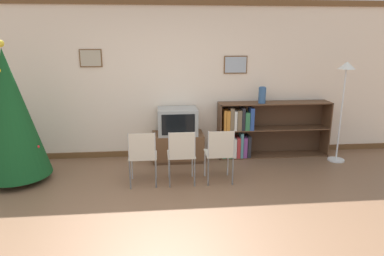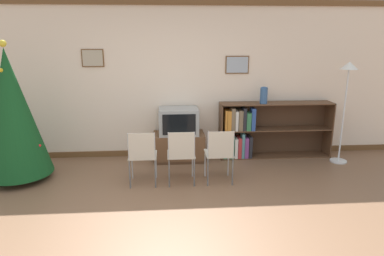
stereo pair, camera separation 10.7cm
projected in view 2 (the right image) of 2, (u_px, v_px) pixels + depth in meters
ground_plane at (172, 231)px, 3.82m from camera, size 24.00×24.00×0.00m
wall_back at (168, 81)px, 5.97m from camera, size 8.93×0.11×2.70m
christmas_tree at (12, 113)px, 4.95m from camera, size 0.96×0.96×2.06m
tv_console at (179, 147)px, 5.96m from camera, size 0.88×0.51×0.48m
television at (179, 121)px, 5.84m from camera, size 0.67×0.49×0.44m
folding_chair_left at (142, 155)px, 4.87m from camera, size 0.40×0.40×0.82m
folding_chair_center at (181, 154)px, 4.91m from camera, size 0.40×0.40×0.82m
folding_chair_right at (220, 153)px, 4.95m from camera, size 0.40×0.40×0.82m
bookshelf at (255, 131)px, 6.08m from camera, size 1.99×0.36×0.98m
vase at (264, 95)px, 5.87m from camera, size 0.13×0.13×0.28m
standing_lamp at (347, 86)px, 5.59m from camera, size 0.28×0.28×1.71m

